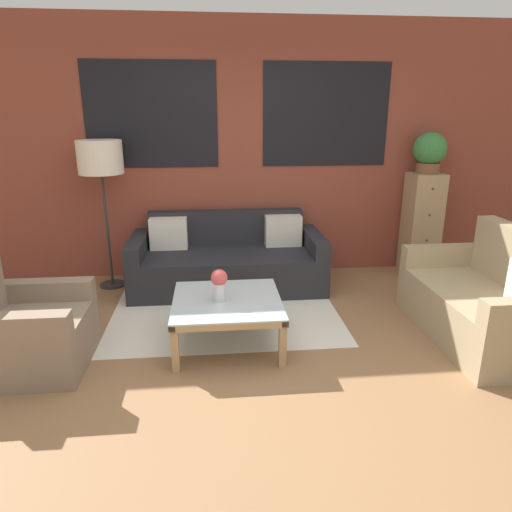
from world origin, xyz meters
TOP-DOWN VIEW (x-y plane):
  - ground_plane at (0.00, 0.00)m, footprint 16.00×16.00m
  - wall_back_brick at (0.00, 2.44)m, footprint 8.40×0.09m
  - rug at (-0.24, 1.22)m, footprint 2.13×1.52m
  - couch_dark at (-0.18, 1.95)m, footprint 2.04×0.88m
  - settee_vintage at (1.92, 0.53)m, footprint 0.80×1.46m
  - armchair_corner at (-1.74, 0.44)m, footprint 0.80×0.79m
  - coffee_table at (-0.24, 0.63)m, footprint 0.87×0.87m
  - floor_lamp at (-1.45, 2.08)m, footprint 0.45×0.45m
  - drawer_cabinet at (2.08, 2.18)m, footprint 0.36×0.37m
  - potted_plant at (2.08, 2.18)m, footprint 0.36×0.36m
  - flower_vase at (-0.29, 0.60)m, footprint 0.13×0.13m

SIDE VIEW (x-z plane):
  - ground_plane at x=0.00m, z-range 0.00..0.00m
  - rug at x=-0.24m, z-range 0.00..0.00m
  - armchair_corner at x=-1.74m, z-range -0.14..0.70m
  - couch_dark at x=-0.18m, z-range -0.11..0.67m
  - settee_vintage at x=1.92m, z-range -0.15..0.77m
  - coffee_table at x=-0.24m, z-range 0.14..0.53m
  - flower_vase at x=-0.29m, z-range 0.42..0.68m
  - drawer_cabinet at x=2.08m, z-range 0.00..1.17m
  - floor_lamp at x=-1.45m, z-range 0.57..2.14m
  - wall_back_brick at x=0.00m, z-range 0.01..2.81m
  - potted_plant at x=2.08m, z-range 1.19..1.64m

